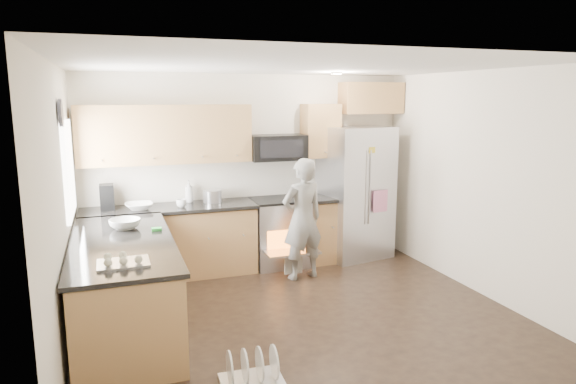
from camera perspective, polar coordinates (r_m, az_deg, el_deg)
name	(u,v)px	position (r m, az deg, el deg)	size (l,w,h in m)	color
ground	(299,315)	(5.64, 1.25, -13.51)	(4.50, 4.50, 0.00)	black
room_shell	(296,159)	(5.19, 0.88, 3.64)	(4.54, 4.04, 2.62)	white
back_cabinet_run	(211,200)	(6.81, -8.55, -0.87)	(4.45, 0.64, 2.50)	#AC7B44
peninsula	(125,286)	(5.39, -17.70, -9.88)	(0.96, 2.36, 1.03)	#AC7B44
stove_range	(280,217)	(7.05, -0.90, -2.76)	(0.76, 0.97, 1.79)	#B7B7BC
refrigerator	(355,192)	(7.44, 7.51, -0.05)	(1.03, 0.87, 1.89)	#B7B7BC
person	(302,219)	(6.49, 1.62, -3.02)	(0.57, 0.37, 1.55)	gray
dish_rack	(252,375)	(4.41, -3.98, -19.63)	(0.53, 0.43, 0.31)	#B7B7BC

